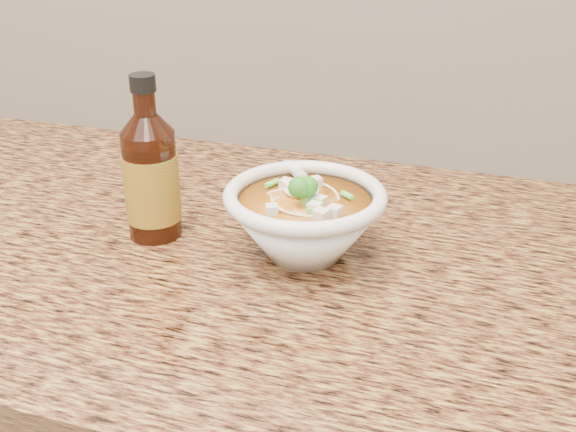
% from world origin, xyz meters
% --- Properties ---
extents(counter_slab, '(4.00, 0.68, 0.04)m').
position_xyz_m(counter_slab, '(0.00, 1.68, 0.88)').
color(counter_slab, olive).
rests_on(counter_slab, cabinet).
extents(soup_bowl, '(0.18, 0.20, 0.10)m').
position_xyz_m(soup_bowl, '(0.21, 1.66, 0.94)').
color(soup_bowl, white).
rests_on(soup_bowl, counter_slab).
extents(hot_sauce_bottle, '(0.08, 0.08, 0.20)m').
position_xyz_m(hot_sauce_bottle, '(0.02, 1.66, 0.98)').
color(hot_sauce_bottle, '#361307').
rests_on(hot_sauce_bottle, counter_slab).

